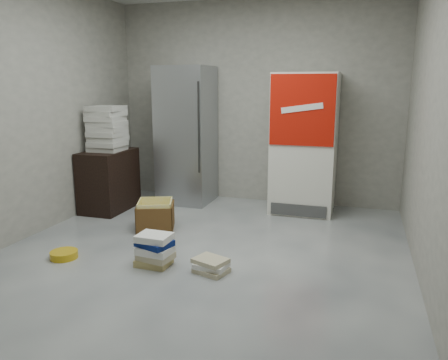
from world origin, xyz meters
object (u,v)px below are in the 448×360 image
Objects in this scene: cardboard_box at (156,217)px; steel_fridge at (187,136)px; coke_cooler at (304,143)px; phonebook_stack_main at (155,250)px; wood_shelf at (109,180)px.

steel_fridge is at bearing 74.57° from cardboard_box.
phonebook_stack_main is at bearing -115.21° from coke_cooler.
wood_shelf reaches higher than phonebook_stack_main.
coke_cooler is at bearing 16.28° from wood_shelf.
coke_cooler is 2.59m from phonebook_stack_main.
phonebook_stack_main is at bearing -84.82° from cardboard_box.
coke_cooler is 3.36× the size of cardboard_box.
phonebook_stack_main is (1.42, -1.52, -0.25)m from wood_shelf.
cardboard_box is at bearing -84.67° from steel_fridge.
coke_cooler is (1.65, -0.01, -0.05)m from steel_fridge.
coke_cooler is at bearing 18.97° from cardboard_box.
wood_shelf is (-2.48, -0.72, -0.50)m from coke_cooler.
steel_fridge is at bearing 113.19° from phonebook_stack_main.
steel_fridge is 1.52m from cardboard_box.
coke_cooler is 2.25× the size of wood_shelf.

